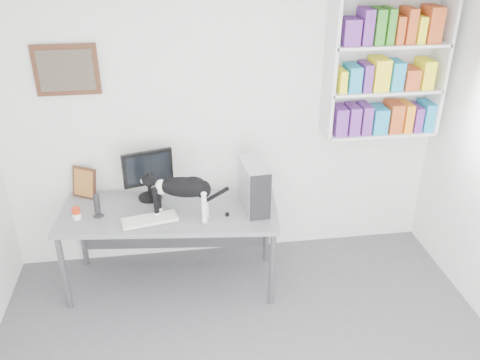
{
  "coord_description": "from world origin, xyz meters",
  "views": [
    {
      "loc": [
        -0.48,
        -2.28,
        3.02
      ],
      "look_at": [
        0.07,
        1.53,
        1.01
      ],
      "focal_mm": 38.0,
      "sensor_mm": 36.0,
      "label": 1
    }
  ],
  "objects_px": {
    "desk": "(172,248)",
    "cat": "(183,197)",
    "bookshelf": "(386,68)",
    "speaker": "(97,205)",
    "soup_can": "(76,213)",
    "monitor": "(148,175)",
    "pc_tower": "(254,186)",
    "keyboard": "(150,219)",
    "leaning_print": "(84,182)"
  },
  "relations": [
    {
      "from": "pc_tower",
      "to": "cat",
      "type": "bearing_deg",
      "value": -175.95
    },
    {
      "from": "keyboard",
      "to": "leaning_print",
      "type": "height_order",
      "value": "leaning_print"
    },
    {
      "from": "monitor",
      "to": "leaning_print",
      "type": "height_order",
      "value": "monitor"
    },
    {
      "from": "monitor",
      "to": "speaker",
      "type": "xyz_separation_m",
      "value": [
        -0.43,
        -0.25,
        -0.13
      ]
    },
    {
      "from": "bookshelf",
      "to": "keyboard",
      "type": "relative_size",
      "value": 2.71
    },
    {
      "from": "pc_tower",
      "to": "speaker",
      "type": "relative_size",
      "value": 2.02
    },
    {
      "from": "leaning_print",
      "to": "keyboard",
      "type": "bearing_deg",
      "value": -13.15
    },
    {
      "from": "desk",
      "to": "speaker",
      "type": "xyz_separation_m",
      "value": [
        -0.59,
        0.0,
        0.49
      ]
    },
    {
      "from": "speaker",
      "to": "cat",
      "type": "distance_m",
      "value": 0.73
    },
    {
      "from": "monitor",
      "to": "pc_tower",
      "type": "relative_size",
      "value": 1.11
    },
    {
      "from": "keyboard",
      "to": "monitor",
      "type": "bearing_deg",
      "value": 78.66
    },
    {
      "from": "monitor",
      "to": "cat",
      "type": "relative_size",
      "value": 0.72
    },
    {
      "from": "desk",
      "to": "speaker",
      "type": "relative_size",
      "value": 8.82
    },
    {
      "from": "monitor",
      "to": "keyboard",
      "type": "relative_size",
      "value": 1.03
    },
    {
      "from": "desk",
      "to": "cat",
      "type": "xyz_separation_m",
      "value": [
        0.12,
        -0.14,
        0.59
      ]
    },
    {
      "from": "leaning_print",
      "to": "pc_tower",
      "type": "bearing_deg",
      "value": 12.95
    },
    {
      "from": "keyboard",
      "to": "leaning_print",
      "type": "xyz_separation_m",
      "value": [
        -0.57,
        0.51,
        0.13
      ]
    },
    {
      "from": "desk",
      "to": "keyboard",
      "type": "distance_m",
      "value": 0.46
    },
    {
      "from": "monitor",
      "to": "cat",
      "type": "xyz_separation_m",
      "value": [
        0.28,
        -0.39,
        -0.03
      ]
    },
    {
      "from": "soup_can",
      "to": "desk",
      "type": "bearing_deg",
      "value": 1.37
    },
    {
      "from": "bookshelf",
      "to": "speaker",
      "type": "relative_size",
      "value": 5.91
    },
    {
      "from": "desk",
      "to": "cat",
      "type": "bearing_deg",
      "value": -42.74
    },
    {
      "from": "desk",
      "to": "bookshelf",
      "type": "bearing_deg",
      "value": 16.4
    },
    {
      "from": "pc_tower",
      "to": "leaning_print",
      "type": "xyz_separation_m",
      "value": [
        -1.46,
        0.41,
        -0.07
      ]
    },
    {
      "from": "bookshelf",
      "to": "monitor",
      "type": "height_order",
      "value": "bookshelf"
    },
    {
      "from": "leaning_print",
      "to": "cat",
      "type": "xyz_separation_m",
      "value": [
        0.86,
        -0.5,
        0.06
      ]
    },
    {
      "from": "soup_can",
      "to": "leaning_print",
      "type": "bearing_deg",
      "value": 85.85
    },
    {
      "from": "pc_tower",
      "to": "monitor",
      "type": "bearing_deg",
      "value": 157.06
    },
    {
      "from": "desk",
      "to": "cat",
      "type": "height_order",
      "value": "cat"
    },
    {
      "from": "monitor",
      "to": "desk",
      "type": "bearing_deg",
      "value": -72.41
    },
    {
      "from": "keyboard",
      "to": "speaker",
      "type": "height_order",
      "value": "speaker"
    },
    {
      "from": "keyboard",
      "to": "pc_tower",
      "type": "relative_size",
      "value": 1.08
    },
    {
      "from": "keyboard",
      "to": "soup_can",
      "type": "distance_m",
      "value": 0.61
    },
    {
      "from": "leaning_print",
      "to": "soup_can",
      "type": "xyz_separation_m",
      "value": [
        -0.03,
        -0.38,
        -0.09
      ]
    },
    {
      "from": "pc_tower",
      "to": "soup_can",
      "type": "bearing_deg",
      "value": 174.25
    },
    {
      "from": "pc_tower",
      "to": "leaning_print",
      "type": "relative_size",
      "value": 1.46
    },
    {
      "from": "bookshelf",
      "to": "monitor",
      "type": "distance_m",
      "value": 2.27
    },
    {
      "from": "desk",
      "to": "keyboard",
      "type": "xyz_separation_m",
      "value": [
        -0.16,
        -0.15,
        0.4
      ]
    },
    {
      "from": "bookshelf",
      "to": "cat",
      "type": "distance_m",
      "value": 2.08
    },
    {
      "from": "keyboard",
      "to": "cat",
      "type": "height_order",
      "value": "cat"
    },
    {
      "from": "monitor",
      "to": "keyboard",
      "type": "xyz_separation_m",
      "value": [
        -0.0,
        -0.4,
        -0.22
      ]
    },
    {
      "from": "keyboard",
      "to": "soup_can",
      "type": "xyz_separation_m",
      "value": [
        -0.6,
        0.13,
        0.03
      ]
    },
    {
      "from": "pc_tower",
      "to": "speaker",
      "type": "distance_m",
      "value": 1.33
    },
    {
      "from": "bookshelf",
      "to": "speaker",
      "type": "bearing_deg",
      "value": -172.35
    },
    {
      "from": "speaker",
      "to": "cat",
      "type": "height_order",
      "value": "cat"
    },
    {
      "from": "desk",
      "to": "soup_can",
      "type": "xyz_separation_m",
      "value": [
        -0.76,
        -0.02,
        0.44
      ]
    },
    {
      "from": "speaker",
      "to": "soup_can",
      "type": "distance_m",
      "value": 0.18
    },
    {
      "from": "desk",
      "to": "keyboard",
      "type": "height_order",
      "value": "keyboard"
    },
    {
      "from": "cat",
      "to": "keyboard",
      "type": "bearing_deg",
      "value": -163.39
    },
    {
      "from": "leaning_print",
      "to": "soup_can",
      "type": "bearing_deg",
      "value": -65.54
    }
  ]
}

